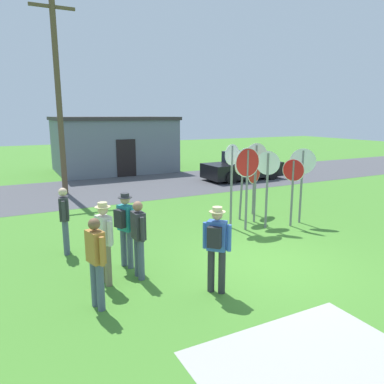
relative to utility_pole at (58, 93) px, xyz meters
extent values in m
plane|color=#47842D|center=(2.98, -10.40, -4.35)|extent=(80.00, 80.00, 0.00)
cube|color=#4C4C51|center=(2.98, 0.11, -4.34)|extent=(60.00, 6.40, 0.01)
cube|color=#ADAAA3|center=(1.21, -13.65, -4.34)|extent=(3.20, 2.40, 0.01)
cube|color=slate|center=(3.86, 5.80, -2.78)|extent=(6.76, 5.16, 3.13)
cube|color=#383333|center=(3.86, 5.80, -1.12)|extent=(6.96, 5.36, 0.20)
cube|color=black|center=(3.86, 3.20, -3.30)|extent=(1.10, 0.08, 2.10)
cylinder|color=brown|center=(0.00, 0.00, -0.18)|extent=(0.24, 0.24, 8.33)
cube|color=brown|center=(0.00, 0.00, 3.38)|extent=(1.80, 0.12, 0.12)
cube|color=black|center=(9.17, -0.57, -3.82)|extent=(4.32, 1.86, 0.76)
cube|color=#2D333D|center=(9.42, -0.57, -3.14)|extent=(2.26, 1.56, 0.60)
cylinder|color=black|center=(7.85, -1.49, -4.03)|extent=(0.64, 0.23, 0.64)
cylinder|color=black|center=(7.83, 0.31, -4.03)|extent=(0.64, 0.23, 0.64)
cylinder|color=black|center=(10.52, -1.45, -4.03)|extent=(0.64, 0.23, 0.64)
cylinder|color=black|center=(10.49, 0.35, -4.03)|extent=(0.64, 0.23, 0.64)
cylinder|color=slate|center=(5.53, -8.40, -3.31)|extent=(0.09, 0.09, 2.07)
cylinder|color=white|center=(5.53, -8.40, -2.57)|extent=(0.34, 0.63, 0.70)
cylinder|color=red|center=(5.52, -8.40, -2.57)|extent=(0.31, 0.58, 0.65)
cylinder|color=slate|center=(4.71, -8.17, -3.19)|extent=(0.10, 0.10, 2.32)
cylinder|color=white|center=(4.71, -8.17, -2.33)|extent=(0.54, 0.48, 0.71)
cylinder|color=red|center=(4.72, -8.16, -2.33)|extent=(0.50, 0.45, 0.66)
cylinder|color=slate|center=(4.77, -7.50, -3.09)|extent=(0.07, 0.07, 2.50)
cylinder|color=white|center=(4.77, -7.50, -2.19)|extent=(0.83, 0.07, 0.83)
cylinder|color=red|center=(4.77, -7.49, -2.19)|extent=(0.77, 0.07, 0.77)
cylinder|color=slate|center=(6.05, -8.22, -3.18)|extent=(0.12, 0.12, 2.34)
cylinder|color=white|center=(6.05, -8.22, -2.34)|extent=(0.68, 0.49, 0.82)
cylinder|color=red|center=(6.06, -8.22, -2.34)|extent=(0.63, 0.46, 0.76)
cylinder|color=slate|center=(5.32, -6.70, -3.41)|extent=(0.09, 0.09, 1.87)
cylinder|color=white|center=(5.32, -6.70, -2.83)|extent=(0.79, 0.34, 0.85)
cylinder|color=red|center=(5.32, -6.71, -2.83)|extent=(0.73, 0.32, 0.79)
cylinder|color=slate|center=(4.55, -7.08, -3.25)|extent=(0.12, 0.18, 2.20)
cylinder|color=white|center=(4.55, -7.08, -2.46)|extent=(0.73, 0.26, 0.75)
cylinder|color=red|center=(4.55, -7.09, -2.46)|extent=(0.68, 0.24, 0.70)
cylinder|color=slate|center=(4.03, -8.07, -3.13)|extent=(0.07, 0.07, 2.44)
cylinder|color=white|center=(4.03, -8.07, -2.28)|extent=(0.88, 0.04, 0.89)
cylinder|color=red|center=(4.03, -8.08, -2.28)|extent=(0.82, 0.04, 0.82)
cylinder|color=slate|center=(3.75, -7.67, -3.08)|extent=(0.09, 0.09, 2.54)
cylinder|color=white|center=(3.75, -7.67, -2.07)|extent=(0.61, 0.17, 0.63)
cylinder|color=red|center=(3.74, -7.66, -2.07)|extent=(0.56, 0.16, 0.58)
cylinder|color=#2D2D33|center=(1.08, -11.02, -3.91)|extent=(0.14, 0.14, 0.88)
cylinder|color=#2D2D33|center=(1.23, -11.18, -3.91)|extent=(0.14, 0.14, 0.88)
cube|color=#3860B7|center=(1.15, -11.10, -3.18)|extent=(0.41, 0.41, 0.58)
cylinder|color=#3860B7|center=(0.99, -10.93, -3.20)|extent=(0.09, 0.09, 0.52)
cylinder|color=#3860B7|center=(1.31, -11.28, -3.20)|extent=(0.09, 0.09, 0.52)
sphere|color=tan|center=(1.15, -11.10, -2.76)|extent=(0.21, 0.21, 0.21)
cylinder|color=beige|center=(1.15, -11.10, -2.70)|extent=(0.31, 0.31, 0.02)
cylinder|color=beige|center=(1.15, -11.10, -2.65)|extent=(0.19, 0.19, 0.09)
cube|color=#232328|center=(1.03, -11.22, -3.16)|extent=(0.28, 0.29, 0.40)
cylinder|color=#4C5670|center=(0.03, -9.67, -3.91)|extent=(0.14, 0.14, 0.88)
cylinder|color=#4C5670|center=(0.03, -9.89, -3.91)|extent=(0.14, 0.14, 0.88)
cube|color=#333338|center=(0.03, -9.78, -3.18)|extent=(0.23, 0.36, 0.58)
cylinder|color=#333338|center=(0.03, -9.54, -3.20)|extent=(0.09, 0.09, 0.52)
cylinder|color=#333338|center=(0.03, -10.02, -3.20)|extent=(0.09, 0.09, 0.52)
sphere|color=#9E7051|center=(0.03, -9.78, -2.76)|extent=(0.21, 0.21, 0.21)
cylinder|color=#4C5670|center=(-0.07, -8.99, -3.91)|extent=(0.14, 0.14, 0.88)
cylinder|color=#4C5670|center=(0.02, -9.20, -3.91)|extent=(0.14, 0.14, 0.88)
cube|color=teal|center=(-0.03, -9.09, -3.18)|extent=(0.35, 0.42, 0.58)
cylinder|color=teal|center=(-0.12, -8.88, -3.20)|extent=(0.09, 0.09, 0.52)
cylinder|color=teal|center=(0.07, -9.31, -3.20)|extent=(0.09, 0.09, 0.52)
sphere|color=tan|center=(-0.03, -9.09, -2.76)|extent=(0.21, 0.21, 0.21)
cylinder|color=#333338|center=(-0.03, -9.09, -2.70)|extent=(0.32, 0.31, 0.02)
cylinder|color=#333338|center=(-0.03, -9.09, -2.65)|extent=(0.19, 0.19, 0.09)
cube|color=#232328|center=(-0.18, -9.16, -3.16)|extent=(0.23, 0.29, 0.40)
cylinder|color=#4C5670|center=(-1.09, -10.53, -3.91)|extent=(0.14, 0.14, 0.88)
cylinder|color=#4C5670|center=(-1.03, -10.74, -3.91)|extent=(0.14, 0.14, 0.88)
cube|color=#B27533|center=(-1.06, -10.63, -3.18)|extent=(0.30, 0.40, 0.58)
cylinder|color=#B27533|center=(-1.12, -10.40, -3.20)|extent=(0.09, 0.09, 0.52)
cylinder|color=#B27533|center=(-1.00, -10.87, -3.20)|extent=(0.09, 0.09, 0.52)
sphere|color=brown|center=(-1.06, -10.63, -2.76)|extent=(0.21, 0.21, 0.21)
cylinder|color=#7A6B56|center=(-0.71, -9.63, -3.91)|extent=(0.14, 0.14, 0.88)
cylinder|color=#7A6B56|center=(-0.66, -9.84, -3.91)|extent=(0.14, 0.14, 0.88)
cube|color=beige|center=(-0.69, -9.74, -3.18)|extent=(0.30, 0.40, 0.58)
cylinder|color=beige|center=(-0.74, -9.50, -3.20)|extent=(0.09, 0.09, 0.52)
cylinder|color=beige|center=(-0.63, -9.97, -3.20)|extent=(0.09, 0.09, 0.52)
sphere|color=beige|center=(-0.69, -9.74, -2.76)|extent=(0.21, 0.21, 0.21)
cylinder|color=beige|center=(-0.69, -9.74, -2.70)|extent=(0.32, 0.31, 0.02)
cylinder|color=beige|center=(-0.69, -9.74, -2.65)|extent=(0.19, 0.19, 0.09)
cylinder|color=#4C5670|center=(-1.11, -7.46, -3.91)|extent=(0.14, 0.14, 0.88)
cylinder|color=#4C5670|center=(-1.15, -7.67, -3.91)|extent=(0.14, 0.14, 0.88)
cube|color=#333338|center=(-1.13, -7.57, -3.18)|extent=(0.28, 0.39, 0.58)
cylinder|color=#333338|center=(-1.08, -7.33, -3.20)|extent=(0.09, 0.09, 0.52)
cylinder|color=#333338|center=(-1.17, -7.80, -3.20)|extent=(0.09, 0.09, 0.52)
sphere|color=beige|center=(-1.13, -7.57, -2.76)|extent=(0.21, 0.21, 0.21)
camera|label=1|loc=(-2.37, -16.84, -0.91)|focal=34.32mm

